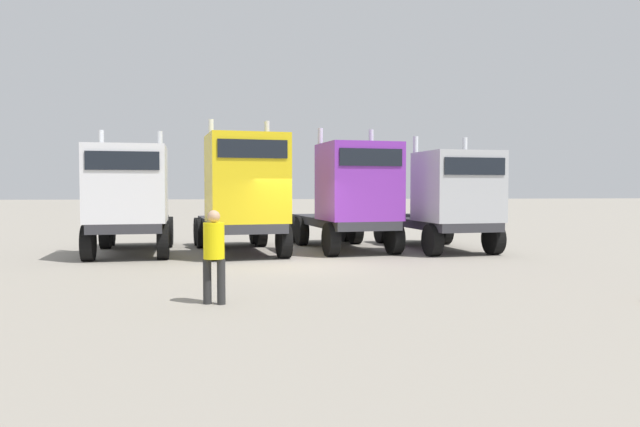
# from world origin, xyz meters

# --- Properties ---
(ground) EXTENTS (200.00, 200.00, 0.00)m
(ground) POSITION_xyz_m (0.00, 0.00, 0.00)
(ground) COLOR gray
(semi_truck_white) EXTENTS (3.13, 6.45, 4.15)m
(semi_truck_white) POSITION_xyz_m (-5.29, 2.99, 1.88)
(semi_truck_white) COLOR #333338
(semi_truck_white) RESTS_ON ground
(semi_truck_yellow) EXTENTS (3.54, 6.60, 4.51)m
(semi_truck_yellow) POSITION_xyz_m (-1.60, 2.69, 2.03)
(semi_truck_yellow) COLOR #333338
(semi_truck_yellow) RESTS_ON ground
(semi_truck_purple) EXTENTS (3.49, 6.60, 4.31)m
(semi_truck_purple) POSITION_xyz_m (2.12, 3.37, 1.93)
(semi_truck_purple) COLOR #333338
(semi_truck_purple) RESTS_ON ground
(semi_truck_silver) EXTENTS (3.28, 6.33, 4.03)m
(semi_truck_silver) POSITION_xyz_m (5.45, 2.99, 1.79)
(semi_truck_silver) COLOR #333338
(semi_truck_silver) RESTS_ON ground
(visitor_in_hivis) EXTENTS (0.50, 0.50, 1.80)m
(visitor_in_hivis) POSITION_xyz_m (-2.08, -5.58, 1.05)
(visitor_in_hivis) COLOR #2A2A2A
(visitor_in_hivis) RESTS_ON ground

